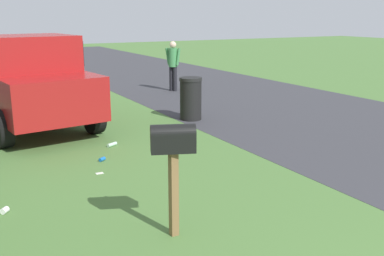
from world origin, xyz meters
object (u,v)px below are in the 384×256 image
(pedestrian, at_px, (173,63))
(mailbox, at_px, (173,147))
(trash_bin, at_px, (191,99))
(pickup_truck, at_px, (26,79))

(pedestrian, bearing_deg, mailbox, 30.55)
(mailbox, bearing_deg, pedestrian, -5.31)
(mailbox, bearing_deg, trash_bin, -9.38)
(pickup_truck, bearing_deg, mailbox, -2.24)
(pickup_truck, xyz_separation_m, pedestrian, (2.81, -5.13, -0.14))
(pickup_truck, height_order, pedestrian, pickup_truck)
(mailbox, height_order, trash_bin, mailbox)
(mailbox, xyz_separation_m, pickup_truck, (6.42, 0.53, 0.03))
(mailbox, bearing_deg, pickup_truck, 25.89)
(trash_bin, xyz_separation_m, pedestrian, (4.05, -1.54, 0.44))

